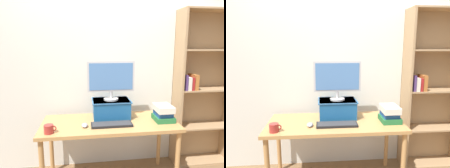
# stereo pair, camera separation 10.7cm
# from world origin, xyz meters

# --- Properties ---
(back_wall) EXTENTS (7.00, 0.08, 2.60)m
(back_wall) POSITION_xyz_m (0.00, 0.46, 1.30)
(back_wall) COLOR silver
(back_wall) RESTS_ON ground_plane
(desk) EXTENTS (1.49, 0.64, 0.75)m
(desk) POSITION_xyz_m (0.00, 0.00, 0.67)
(desk) COLOR #B7844C
(desk) RESTS_ON ground_plane
(bookshelf_unit) EXTENTS (0.79, 0.28, 2.03)m
(bookshelf_unit) POSITION_xyz_m (1.29, 0.31, 1.02)
(bookshelf_unit) COLOR tan
(bookshelf_unit) RESTS_ON ground_plane
(riser_box) EXTENTS (0.45, 0.31, 0.21)m
(riser_box) POSITION_xyz_m (0.04, 0.14, 0.86)
(riser_box) COLOR #195189
(riser_box) RESTS_ON desk
(computer_monitor) EXTENTS (0.54, 0.17, 0.45)m
(computer_monitor) POSITION_xyz_m (0.04, 0.14, 1.22)
(computer_monitor) COLOR #B7B7BA
(computer_monitor) RESTS_ON riser_box
(keyboard) EXTENTS (0.44, 0.15, 0.02)m
(keyboard) POSITION_xyz_m (0.01, -0.11, 0.76)
(keyboard) COLOR black
(keyboard) RESTS_ON desk
(computer_mouse) EXTENTS (0.06, 0.10, 0.04)m
(computer_mouse) POSITION_xyz_m (-0.28, -0.11, 0.76)
(computer_mouse) COLOR #99999E
(computer_mouse) RESTS_ON desk
(book_stack) EXTENTS (0.21, 0.25, 0.18)m
(book_stack) POSITION_xyz_m (0.61, -0.04, 0.84)
(book_stack) COLOR #236B38
(book_stack) RESTS_ON desk
(coffee_mug) EXTENTS (0.12, 0.09, 0.08)m
(coffee_mug) POSITION_xyz_m (-0.62, -0.22, 0.79)
(coffee_mug) COLOR #9E2D28
(coffee_mug) RESTS_ON desk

